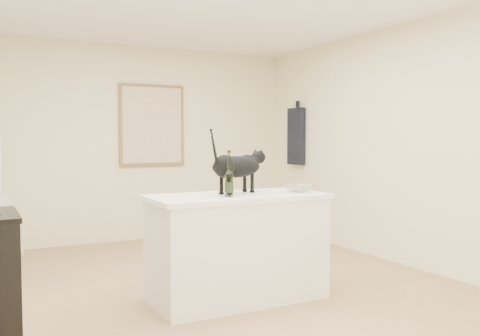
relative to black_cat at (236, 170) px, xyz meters
The scene contains 11 objects.
floor 1.12m from the black_cat, 134.24° to the left, with size 5.50×5.50×0.00m, color #9F7954.
wall_back 2.89m from the black_cat, 92.49° to the left, with size 4.50×4.50×0.00m, color beige.
wall_right 2.14m from the black_cat, ahead, with size 5.50×5.50×0.00m, color beige.
island_base 0.68m from the black_cat, 109.30° to the right, with size 1.44×0.67×0.86m, color white.
island_top 0.24m from the black_cat, 109.30° to the right, with size 1.50×0.70×0.04m, color white.
artwork_frame 2.89m from the black_cat, 86.49° to the left, with size 0.90×0.03×1.10m, color brown.
artwork_canvas 2.87m from the black_cat, 86.46° to the left, with size 0.82×0.00×1.02m, color beige.
hanging_garment 3.02m from the black_cat, 46.53° to the left, with size 0.08×0.34×0.80m, color black.
black_cat is the anchor object (origin of this frame).
wine_bottle 0.24m from the black_cat, 131.39° to the right, with size 0.07×0.07×0.33m, color #325622.
glass_bowl 0.59m from the black_cat, 16.07° to the right, with size 0.25×0.25×0.06m, color silver.
Camera 1 is at (-1.89, -4.06, 1.38)m, focal length 38.66 mm.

